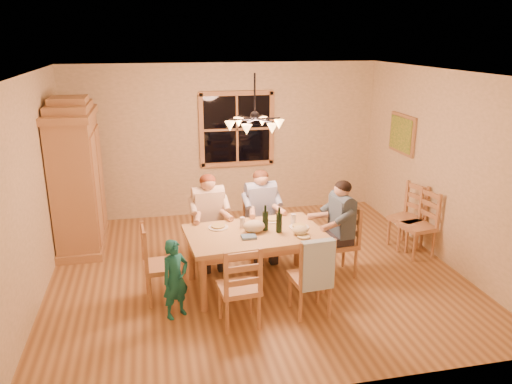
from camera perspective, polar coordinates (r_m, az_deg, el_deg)
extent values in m
plane|color=brown|center=(7.04, -0.13, -9.01)|extent=(5.50, 5.50, 0.00)
cube|color=white|center=(6.32, -0.15, 13.46)|extent=(5.50, 5.00, 0.02)
cube|color=tan|center=(8.94, -3.49, 5.91)|extent=(5.50, 0.02, 2.70)
cube|color=tan|center=(6.58, -24.27, 0.08)|extent=(0.02, 5.00, 2.70)
cube|color=tan|center=(7.60, 20.63, 2.70)|extent=(0.02, 5.00, 2.70)
cube|color=black|center=(8.92, -2.21, 7.20)|extent=(1.20, 0.03, 1.20)
cube|color=tan|center=(8.90, -2.19, 7.18)|extent=(1.30, 0.06, 1.30)
cube|color=#9D7144|center=(8.53, 16.38, 6.38)|extent=(0.04, 0.78, 0.64)
cube|color=#1E6B2D|center=(8.52, 16.20, 6.38)|extent=(0.02, 0.68, 0.54)
cylinder|color=black|center=(6.34, -0.15, 11.07)|extent=(0.02, 0.02, 0.53)
sphere|color=black|center=(6.38, -0.15, 8.71)|extent=(0.12, 0.12, 0.12)
cylinder|color=black|center=(6.42, 1.27, 8.40)|extent=(0.34, 0.02, 0.02)
cone|color=#FFB259|center=(6.47, 2.65, 7.74)|extent=(0.13, 0.13, 0.12)
cylinder|color=black|center=(6.53, 0.29, 8.57)|extent=(0.19, 0.31, 0.02)
cone|color=#FFB259|center=(6.70, 0.71, 8.09)|extent=(0.13, 0.13, 0.12)
cylinder|color=black|center=(6.50, -1.10, 8.52)|extent=(0.19, 0.31, 0.02)
cone|color=#FFB259|center=(6.63, -2.01, 7.99)|extent=(0.13, 0.13, 0.12)
cylinder|color=black|center=(6.35, -1.57, 8.30)|extent=(0.34, 0.02, 0.02)
cone|color=#FFB259|center=(6.34, -3.00, 7.53)|extent=(0.13, 0.13, 0.12)
cylinder|color=black|center=(6.23, -0.61, 8.13)|extent=(0.19, 0.31, 0.02)
cone|color=#FFB259|center=(6.10, -1.08, 7.15)|extent=(0.13, 0.13, 0.12)
cylinder|color=black|center=(6.27, 0.84, 8.18)|extent=(0.19, 0.31, 0.02)
cone|color=#FFB259|center=(6.16, 1.86, 7.26)|extent=(0.13, 0.13, 0.12)
cube|color=#9D7144|center=(7.98, -19.73, 0.87)|extent=(0.60, 1.30, 2.00)
cube|color=#9D7144|center=(7.77, -20.53, 8.31)|extent=(0.66, 1.40, 0.10)
cube|color=#9D7144|center=(7.75, -20.61, 9.04)|extent=(0.58, 1.00, 0.12)
cube|color=#9D7144|center=(7.74, -20.69, 9.77)|extent=(0.52, 0.55, 0.10)
cube|color=tan|center=(7.63, -17.72, 0.33)|extent=(0.03, 0.55, 1.60)
cube|color=tan|center=(8.26, -17.34, 1.65)|extent=(0.03, 0.55, 1.60)
cube|color=#9D7144|center=(8.29, -19.07, -5.36)|extent=(0.66, 1.40, 0.12)
cube|color=tan|center=(6.36, -0.13, -4.83)|extent=(1.79, 1.18, 0.06)
cube|color=tan|center=(6.39, -0.13, -5.50)|extent=(1.63, 1.02, 0.10)
cylinder|color=tan|center=(5.98, -6.02, -10.46)|extent=(0.09, 0.09, 0.70)
cylinder|color=tan|center=(6.40, 7.57, -8.58)|extent=(0.09, 0.09, 0.70)
cylinder|color=tan|center=(6.73, -7.41, -7.18)|extent=(0.09, 0.09, 0.70)
cylinder|color=tan|center=(7.10, 4.77, -5.73)|extent=(0.09, 0.09, 0.70)
cube|color=tan|center=(7.10, -5.35, -4.90)|extent=(0.47, 0.45, 0.06)
cube|color=tan|center=(7.00, -5.41, -2.85)|extent=(0.38, 0.08, 0.54)
cube|color=tan|center=(7.27, 0.56, -4.26)|extent=(0.47, 0.45, 0.06)
cube|color=tan|center=(7.17, 0.56, -2.25)|extent=(0.38, 0.08, 0.54)
cube|color=tan|center=(5.67, -1.96, -10.92)|extent=(0.47, 0.45, 0.06)
cube|color=tan|center=(5.54, -1.99, -8.47)|extent=(0.38, 0.08, 0.54)
cube|color=tan|center=(5.92, 6.20, -9.72)|extent=(0.47, 0.45, 0.06)
cube|color=tan|center=(5.80, 6.29, -7.35)|extent=(0.38, 0.08, 0.54)
cube|color=tan|center=(6.26, -10.74, -8.32)|extent=(0.45, 0.47, 0.06)
cube|color=tan|center=(6.15, -10.88, -6.05)|extent=(0.08, 0.38, 0.54)
cube|color=tan|center=(6.87, 9.47, -5.83)|extent=(0.45, 0.47, 0.06)
cube|color=tan|center=(6.77, 9.58, -3.73)|extent=(0.08, 0.38, 0.54)
cube|color=beige|center=(6.96, -5.44, -1.93)|extent=(0.42, 0.25, 0.52)
cube|color=#262328|center=(7.06, -5.37, -4.30)|extent=(0.41, 0.45, 0.14)
sphere|color=tan|center=(6.84, -5.53, 1.07)|extent=(0.21, 0.21, 0.21)
ellipsoid|color=#592614|center=(6.83, -5.54, 1.32)|extent=(0.22, 0.22, 0.17)
cube|color=#365397|center=(7.13, 0.56, -1.35)|extent=(0.42, 0.25, 0.52)
cube|color=#262328|center=(7.24, 0.56, -3.67)|extent=(0.41, 0.45, 0.14)
sphere|color=tan|center=(7.02, 0.57, 1.59)|extent=(0.21, 0.21, 0.21)
ellipsoid|color=#381E11|center=(7.01, 0.57, 1.83)|extent=(0.22, 0.22, 0.17)
cube|color=#3D5062|center=(6.73, 9.63, -2.78)|extent=(0.25, 0.42, 0.52)
cube|color=#262328|center=(6.84, 9.50, -5.22)|extent=(0.45, 0.41, 0.14)
sphere|color=tan|center=(6.61, 9.80, 0.31)|extent=(0.21, 0.21, 0.21)
ellipsoid|color=black|center=(6.60, 9.81, 0.56)|extent=(0.22, 0.22, 0.17)
cube|color=#A9D0E5|center=(5.65, 7.04, -8.30)|extent=(0.39, 0.13, 0.58)
cylinder|color=black|center=(6.35, 1.07, -2.96)|extent=(0.08, 0.08, 0.33)
cylinder|color=black|center=(6.29, 2.65, -3.19)|extent=(0.08, 0.08, 0.33)
cylinder|color=white|center=(6.48, -4.34, -4.06)|extent=(0.26, 0.26, 0.02)
cylinder|color=white|center=(6.71, 1.84, -3.23)|extent=(0.26, 0.26, 0.02)
cylinder|color=white|center=(6.50, 4.96, -4.02)|extent=(0.26, 0.26, 0.02)
cylinder|color=silver|center=(6.46, -1.58, -3.49)|extent=(0.06, 0.06, 0.14)
cylinder|color=silver|center=(6.59, 4.29, -3.10)|extent=(0.06, 0.06, 0.14)
ellipsoid|color=#C7BA85|center=(6.27, 5.08, -4.39)|extent=(0.20, 0.20, 0.11)
cube|color=slate|center=(6.16, -0.84, -5.15)|extent=(0.19, 0.15, 0.03)
ellipsoid|color=#C9BB91|center=(6.32, -0.23, -3.94)|extent=(0.28, 0.22, 0.15)
imported|color=#176863|center=(5.87, -9.20, -9.78)|extent=(0.42, 0.38, 0.95)
cube|color=tan|center=(7.72, 17.95, -3.81)|extent=(0.48, 0.50, 0.06)
cube|color=tan|center=(7.63, 18.14, -1.92)|extent=(0.11, 0.38, 0.54)
cube|color=tan|center=(7.98, 16.82, -3.00)|extent=(0.55, 0.56, 0.06)
cube|color=tan|center=(7.90, 16.99, -1.17)|extent=(0.18, 0.37, 0.54)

